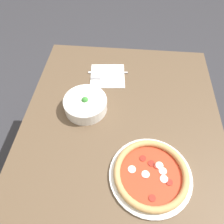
{
  "coord_description": "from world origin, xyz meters",
  "views": [
    {
      "loc": [
        -0.52,
        -0.01,
        1.58
      ],
      "look_at": [
        0.09,
        0.05,
        0.77
      ],
      "focal_mm": 35.0,
      "sensor_mm": 36.0,
      "label": 1
    }
  ],
  "objects_px": {
    "pizza": "(151,174)",
    "bowl": "(85,104)",
    "fork": "(107,79)",
    "knife": "(110,72)"
  },
  "relations": [
    {
      "from": "pizza",
      "to": "knife",
      "type": "height_order",
      "value": "pizza"
    },
    {
      "from": "pizza",
      "to": "bowl",
      "type": "height_order",
      "value": "bowl"
    },
    {
      "from": "pizza",
      "to": "bowl",
      "type": "xyz_separation_m",
      "value": [
        0.31,
        0.3,
        0.02
      ]
    },
    {
      "from": "pizza",
      "to": "fork",
      "type": "bearing_deg",
      "value": 23.27
    },
    {
      "from": "fork",
      "to": "knife",
      "type": "relative_size",
      "value": 0.82
    },
    {
      "from": "bowl",
      "to": "fork",
      "type": "xyz_separation_m",
      "value": [
        0.21,
        -0.08,
        -0.03
      ]
    },
    {
      "from": "pizza",
      "to": "knife",
      "type": "distance_m",
      "value": 0.61
    },
    {
      "from": "knife",
      "to": "bowl",
      "type": "bearing_deg",
      "value": 66.29
    },
    {
      "from": "pizza",
      "to": "bowl",
      "type": "distance_m",
      "value": 0.43
    },
    {
      "from": "pizza",
      "to": "bowl",
      "type": "bearing_deg",
      "value": 44.51
    }
  ]
}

